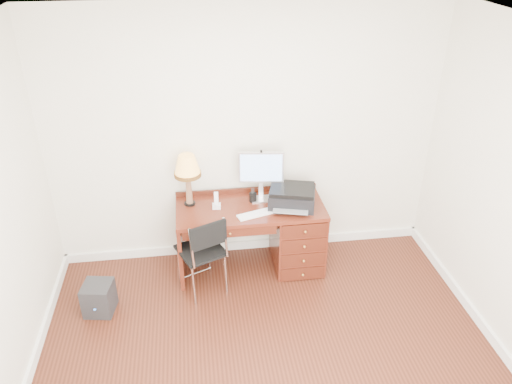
{
  "coord_description": "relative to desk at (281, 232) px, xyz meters",
  "views": [
    {
      "loc": [
        -0.54,
        -2.91,
        3.34
      ],
      "look_at": [
        0.03,
        1.2,
        1.03
      ],
      "focal_mm": 35.0,
      "sensor_mm": 36.0,
      "label": 1
    }
  ],
  "objects": [
    {
      "name": "ground",
      "position": [
        -0.32,
        -1.4,
        -0.41
      ],
      "size": [
        4.0,
        4.0,
        0.0
      ],
      "primitive_type": "plane",
      "color": "#37150C",
      "rests_on": "ground"
    },
    {
      "name": "phone",
      "position": [
        -0.66,
        0.02,
        0.39
      ],
      "size": [
        0.09,
        0.09,
        0.18
      ],
      "rotation": [
        0.0,
        0.0,
        -0.07
      ],
      "color": "white",
      "rests_on": "desk"
    },
    {
      "name": "leg_lamp",
      "position": [
        -0.93,
        0.13,
        0.74
      ],
      "size": [
        0.27,
        0.27,
        0.55
      ],
      "color": "black",
      "rests_on": "desk"
    },
    {
      "name": "pen_cup",
      "position": [
        -0.28,
        0.1,
        0.38
      ],
      "size": [
        0.08,
        0.08,
        0.09
      ],
      "primitive_type": "cylinder",
      "color": "black",
      "rests_on": "desk"
    },
    {
      "name": "mouse_pad",
      "position": [
        -0.04,
        -0.08,
        0.35
      ],
      "size": [
        0.23,
        0.23,
        0.05
      ],
      "color": "black",
      "rests_on": "desk"
    },
    {
      "name": "room_shell",
      "position": [
        -0.32,
        -0.77,
        -0.36
      ],
      "size": [
        4.0,
        4.0,
        4.0
      ],
      "color": "white",
      "rests_on": "ground"
    },
    {
      "name": "chair",
      "position": [
        -0.85,
        -0.35,
        0.12
      ],
      "size": [
        0.54,
        0.55,
        0.87
      ],
      "rotation": [
        0.0,
        0.0,
        0.41
      ],
      "color": "black",
      "rests_on": "ground"
    },
    {
      "name": "printer",
      "position": [
        0.1,
        -0.03,
        0.44
      ],
      "size": [
        0.53,
        0.46,
        0.2
      ],
      "rotation": [
        0.0,
        0.0,
        -0.27
      ],
      "color": "black",
      "rests_on": "desk"
    },
    {
      "name": "monitor",
      "position": [
        -0.19,
        0.15,
        0.67
      ],
      "size": [
        0.46,
        0.17,
        0.53
      ],
      "rotation": [
        0.0,
        0.0,
        -0.13
      ],
      "color": "silver",
      "rests_on": "desk"
    },
    {
      "name": "equipment_box",
      "position": [
        -1.84,
        -0.5,
        -0.26
      ],
      "size": [
        0.31,
        0.31,
        0.31
      ],
      "primitive_type": "cube",
      "rotation": [
        0.0,
        0.0,
        -0.17
      ],
      "color": "black",
      "rests_on": "ground"
    },
    {
      "name": "keyboard",
      "position": [
        -0.28,
        -0.16,
        0.34
      ],
      "size": [
        0.41,
        0.22,
        0.01
      ],
      "primitive_type": "cube",
      "rotation": [
        0.0,
        0.0,
        0.3
      ],
      "color": "white",
      "rests_on": "desk"
    },
    {
      "name": "desk",
      "position": [
        0.0,
        0.0,
        0.0
      ],
      "size": [
        1.5,
        0.67,
        0.75
      ],
      "color": "#5F2114",
      "rests_on": "ground"
    }
  ]
}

